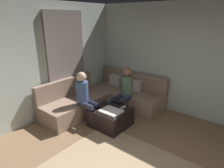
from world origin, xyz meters
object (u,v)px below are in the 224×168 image
Objects in this scene: game_remote at (123,107)px; person_on_couch_back at (125,90)px; coffee_mug at (108,102)px; person_on_couch_side at (85,96)px; sectional_couch at (105,98)px; ottoman at (111,117)px.

person_on_couch_back reaches higher than game_remote.
coffee_mug is at bearing 75.24° from person_on_couch_back.
person_on_couch_back is 1.00× the size of person_on_couch_side.
person_on_couch_back is (0.61, 0.06, 0.38)m from sectional_couch.
coffee_mug reaches higher than game_remote.
sectional_couch is at bearing 5.17° from person_on_couch_back.
person_on_couch_side is at bearing 62.61° from person_on_couch_back.
person_on_couch_side reaches higher than ottoman.
ottoman is 0.63× the size of person_on_couch_back.
coffee_mug is at bearing 140.91° from person_on_couch_side.
sectional_couch is 0.72m from person_on_couch_back.
coffee_mug is 0.08× the size of person_on_couch_side.
game_remote is at bearing 121.60° from person_on_couch_side.
sectional_couch is at bearing -169.95° from person_on_couch_side.
sectional_couch reaches higher than game_remote.
ottoman is 0.80m from person_on_couch_back.
ottoman is at bearing 112.70° from person_on_couch_side.
coffee_mug is 0.40m from game_remote.
ottoman is (0.70, -0.60, -0.07)m from sectional_couch.
game_remote is 0.89m from person_on_couch_side.
sectional_couch is 17.00× the size of game_remote.
person_on_couch_side is (0.15, -0.83, 0.38)m from sectional_couch.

